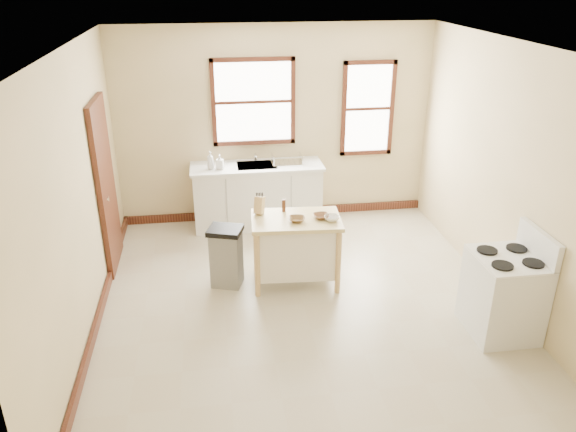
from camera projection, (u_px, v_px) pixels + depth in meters
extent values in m
plane|color=#AFA58B|center=(303.00, 304.00, 6.32)|extent=(5.00, 5.00, 0.00)
plane|color=white|center=(306.00, 47.00, 5.18)|extent=(5.00, 5.00, 0.00)
cube|color=beige|center=(275.00, 125.00, 8.01)|extent=(4.50, 0.04, 2.80)
cube|color=beige|center=(77.00, 200.00, 5.45)|extent=(0.04, 5.00, 2.80)
cube|color=beige|center=(510.00, 177.00, 6.04)|extent=(0.04, 5.00, 2.80)
cube|color=black|center=(106.00, 186.00, 6.78)|extent=(0.06, 0.90, 2.10)
cube|color=black|center=(276.00, 212.00, 8.53)|extent=(4.50, 0.04, 0.12)
cube|color=black|center=(99.00, 316.00, 6.00)|extent=(0.04, 5.00, 0.12)
cylinder|color=silver|center=(255.00, 154.00, 8.01)|extent=(0.03, 0.03, 0.22)
imported|color=#B2B2B2|center=(210.00, 160.00, 7.70)|extent=(0.12, 0.12, 0.25)
imported|color=#B2B2B2|center=(220.00, 162.00, 7.70)|extent=(0.11, 0.11, 0.21)
cylinder|color=#472413|center=(284.00, 206.00, 6.58)|extent=(0.05, 0.05, 0.15)
imported|color=brown|center=(297.00, 219.00, 6.35)|extent=(0.21, 0.21, 0.05)
imported|color=brown|center=(321.00, 216.00, 6.43)|extent=(0.20, 0.20, 0.04)
imported|color=white|center=(332.00, 218.00, 6.36)|extent=(0.20, 0.20, 0.05)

